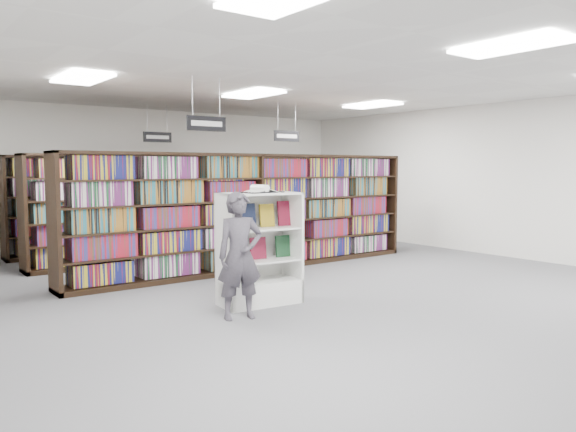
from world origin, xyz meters
TOP-DOWN VIEW (x-y plane):
  - floor at (0.00, 0.00)m, footprint 12.00×12.00m
  - ceiling at (0.00, 0.00)m, footprint 10.00×12.00m
  - wall_back at (0.00, 6.00)m, footprint 10.00×0.10m
  - wall_right at (5.00, 0.00)m, footprint 0.10×12.00m
  - bookshelf_row_near at (0.00, 2.00)m, footprint 7.00×0.60m
  - bookshelf_row_mid at (0.00, 4.00)m, footprint 7.00×0.60m
  - bookshelf_row_far at (0.00, 5.70)m, footprint 7.00×0.60m
  - aisle_sign_left at (-1.50, 1.00)m, footprint 0.65×0.02m
  - aisle_sign_right at (1.50, 3.00)m, footprint 0.65×0.02m
  - aisle_sign_center at (-0.50, 5.00)m, footprint 0.65×0.02m
  - troffer_front_center at (0.00, -3.00)m, footprint 0.60×1.20m
  - troffer_back_left at (-3.00, 2.00)m, footprint 0.60×1.20m
  - troffer_back_center at (0.00, 2.00)m, footprint 0.60×1.20m
  - troffer_back_right at (3.00, 2.00)m, footprint 0.60×1.20m
  - endcap_display at (-1.38, -0.20)m, footprint 1.13×0.64m
  - open_book at (-1.40, -0.27)m, footprint 0.60×0.40m
  - shopper at (-2.00, -0.70)m, footprint 0.64×0.50m

SIDE VIEW (x-z plane):
  - floor at x=0.00m, z-range 0.00..0.00m
  - endcap_display at x=-1.38m, z-range -0.26..1.26m
  - shopper at x=-2.00m, z-range 0.00..1.56m
  - bookshelf_row_near at x=0.00m, z-range 0.00..2.10m
  - bookshelf_row_mid at x=0.00m, z-range 0.00..2.10m
  - bookshelf_row_far at x=0.00m, z-range 0.00..2.10m
  - open_book at x=-1.40m, z-range 1.49..1.62m
  - wall_back at x=0.00m, z-range 0.00..3.20m
  - wall_right at x=5.00m, z-range 0.00..3.20m
  - aisle_sign_left at x=-1.50m, z-range 2.13..2.93m
  - aisle_sign_right at x=1.50m, z-range 2.13..2.93m
  - aisle_sign_center at x=-0.50m, z-range 2.13..2.93m
  - troffer_front_center at x=0.00m, z-range 3.14..3.18m
  - troffer_back_left at x=-3.00m, z-range 3.14..3.18m
  - troffer_back_center at x=0.00m, z-range 3.14..3.18m
  - troffer_back_right at x=3.00m, z-range 3.14..3.18m
  - ceiling at x=0.00m, z-range 3.15..3.25m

